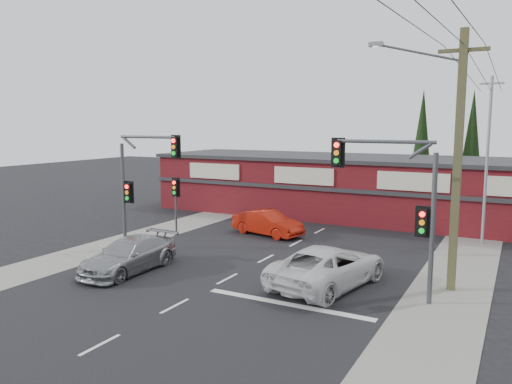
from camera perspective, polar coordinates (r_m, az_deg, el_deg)
The scene contains 18 objects.
ground at distance 21.37m, azimuth -3.33°, elevation -9.91°, with size 120.00×120.00×0.00m, color black.
road_strip at distance 25.60m, azimuth 2.57°, elevation -6.91°, with size 14.00×70.00×0.01m, color black.
verge_left at distance 30.15m, azimuth -12.21°, elevation -4.81°, with size 3.00×70.00×0.02m, color gray.
verge_right at distance 23.36m, azimuth 21.96°, elevation -8.90°, with size 3.00×70.00×0.02m, color gray.
stop_line at distance 18.56m, azimuth 3.65°, elevation -12.66°, with size 6.50×0.35×0.01m, color silver.
white_suv at distance 20.48m, azimuth 8.27°, elevation -8.37°, with size 2.73×5.91×1.64m, color silver.
silver_suv at distance 22.94m, azimuth -14.32°, elevation -7.00°, with size 2.06×5.07×1.47m, color #96999B.
red_sedan at distance 29.35m, azimuth 1.33°, elevation -3.55°, with size 1.54×4.41×1.45m, color #A6180A.
lane_dashes at distance 21.38m, azimuth -3.31°, elevation -9.86°, with size 0.12×37.63×0.01m.
shop_building at distance 36.52m, azimuth 9.34°, elevation 0.82°, with size 27.30×8.40×4.22m.
conifer_near at distance 41.97m, azimuth 18.43°, elevation 6.00°, with size 1.80×1.80×9.25m.
conifer_far at distance 43.51m, azimuth 23.45°, elevation 5.81°, with size 1.80×1.80×9.25m.
traffic_mast_left at distance 25.95m, azimuth -13.24°, elevation 1.91°, with size 3.77×0.27×5.97m.
traffic_mast_right at distance 18.91m, azimuth 16.27°, elevation -0.27°, with size 3.96×0.27×5.97m.
pedestal_signal at distance 29.69m, azimuth -9.17°, elevation -0.23°, with size 0.55×0.27×3.38m.
utility_pole at distance 20.49m, azimuth 21.71°, elevation 4.17°, with size 4.38×0.59×10.00m.
steel_pole at distance 29.44m, azimuth 24.91°, elevation 3.58°, with size 1.20×0.16×9.00m.
power_lines at distance 15.25m, azimuth 20.38°, elevation 16.93°, with size 2.01×29.00×1.22m.
Camera 1 is at (10.68, -17.34, 6.49)m, focal length 35.00 mm.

